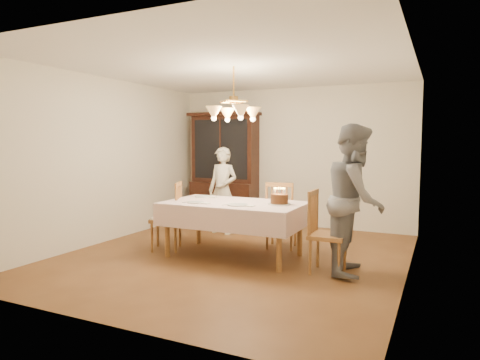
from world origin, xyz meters
The scene contains 14 objects.
ground centered at (0.00, 0.00, 0.00)m, with size 5.00×5.00×0.00m, color brown.
room_shell centered at (0.00, 0.00, 1.58)m, with size 5.00×5.00×5.00m.
dining_table centered at (0.00, 0.00, 0.68)m, with size 1.90×1.10×0.76m.
china_hutch centered at (-1.31, 2.25, 1.04)m, with size 1.38×0.54×2.16m.
chair_far_side centered at (0.43, 0.74, 0.44)m, with size 0.50×0.48×1.00m.
chair_left_end centered at (-1.06, -0.08, 0.45)m, with size 0.56×0.57×1.00m.
chair_right_end centered at (1.35, -0.18, 0.44)m, with size 0.42×0.44×1.00m.
elderly_woman centered at (-0.85, 1.29, 0.75)m, with size 0.55×0.36×1.50m, color beige.
adult_in_grey centered at (1.65, -0.05, 0.90)m, with size 0.88×0.68×1.80m, color slate.
birthday_cake centered at (0.64, 0.06, 0.83)m, with size 0.30×0.30×0.22m.
place_setting_near_left centered at (-0.42, -0.29, 0.77)m, with size 0.37×0.23×0.02m.
place_setting_near_right centered at (0.19, -0.25, 0.77)m, with size 0.42×0.27×0.02m.
place_setting_far_left centered at (-0.65, 0.32, 0.77)m, with size 0.40×0.26×0.02m.
chandelier centered at (0.00, 0.00, 1.98)m, with size 0.62×0.62×0.73m.
Camera 1 is at (2.58, -5.24, 1.58)m, focal length 32.00 mm.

